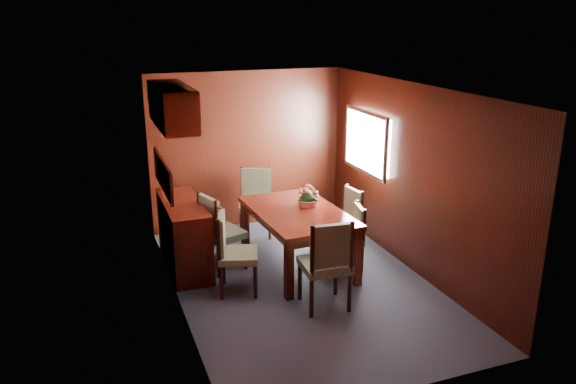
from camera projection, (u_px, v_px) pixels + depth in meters
name	position (u px, v px, depth m)	size (l,w,h in m)	color
ground	(301.00, 283.00, 6.97)	(4.50, 4.50, 0.00)	#373B4B
room_shell	(284.00, 150.00, 6.74)	(3.06, 4.52, 2.41)	black
sideboard	(184.00, 234.00, 7.31)	(0.48, 1.40, 0.90)	black
dining_table	(298.00, 218.00, 7.23)	(1.13, 1.73, 0.79)	black
chair_left_near	(232.00, 248.00, 6.61)	(0.57, 0.59, 1.00)	black
chair_left_far	(217.00, 228.00, 7.18)	(0.60, 0.61, 1.04)	black
chair_right_near	(352.00, 233.00, 7.28)	(0.47, 0.48, 0.86)	black
chair_right_far	(347.00, 216.00, 7.81)	(0.45, 0.47, 0.90)	black
chair_head	(327.00, 260.00, 6.19)	(0.55, 0.53, 1.09)	black
chair_foot	(256.00, 198.00, 8.40)	(0.61, 0.60, 1.01)	black
flower_centerpiece	(308.00, 196.00, 7.34)	(0.28, 0.28, 0.28)	#BC4739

